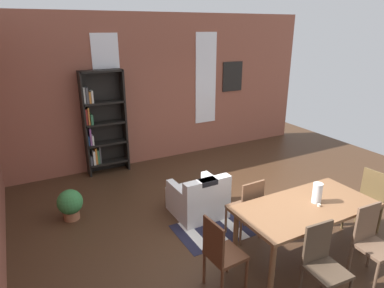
# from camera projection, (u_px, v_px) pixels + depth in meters

# --- Properties ---
(ground_plane) EXTENTS (9.66, 9.66, 0.00)m
(ground_plane) POSITION_uv_depth(u_px,v_px,m) (262.00, 239.00, 4.98)
(ground_plane) COLOR #40291A
(back_wall_brick) EXTENTS (7.71, 0.12, 3.27)m
(back_wall_brick) POSITION_uv_depth(u_px,v_px,m) (159.00, 89.00, 7.58)
(back_wall_brick) COLOR #94523F
(back_wall_brick) RESTS_ON ground
(window_pane_0) EXTENTS (0.55, 0.02, 2.13)m
(window_pane_0) POSITION_uv_depth(u_px,v_px,m) (108.00, 87.00, 6.94)
(window_pane_0) COLOR white
(window_pane_1) EXTENTS (0.55, 0.02, 2.13)m
(window_pane_1) POSITION_uv_depth(u_px,v_px,m) (206.00, 79.00, 7.99)
(window_pane_1) COLOR white
(dining_table) EXTENTS (1.88, 0.92, 0.77)m
(dining_table) POSITION_uv_depth(u_px,v_px,m) (305.00, 211.00, 4.41)
(dining_table) COLOR brown
(dining_table) RESTS_ON ground
(vase_on_table) EXTENTS (0.12, 0.12, 0.27)m
(vase_on_table) POSITION_uv_depth(u_px,v_px,m) (317.00, 193.00, 4.41)
(vase_on_table) COLOR silver
(vase_on_table) RESTS_ON dining_table
(tealight_candle_0) EXTENTS (0.04, 0.04, 0.03)m
(tealight_candle_0) POSITION_uv_depth(u_px,v_px,m) (319.00, 205.00, 4.35)
(tealight_candle_0) COLOR silver
(tealight_candle_0) RESTS_ON dining_table
(dining_chair_far_left) EXTENTS (0.41, 0.41, 0.95)m
(dining_chair_far_left) POSITION_uv_depth(u_px,v_px,m) (247.00, 207.00, 4.85)
(dining_chair_far_left) COLOR brown
(dining_chair_far_left) RESTS_ON ground
(dining_chair_near_left) EXTENTS (0.43, 0.43, 0.95)m
(dining_chair_near_left) POSITION_uv_depth(u_px,v_px,m) (323.00, 263.00, 3.71)
(dining_chair_near_left) COLOR #473729
(dining_chair_near_left) RESTS_ON ground
(dining_chair_head_right) EXTENTS (0.43, 0.43, 0.95)m
(dining_chair_head_right) POSITION_uv_depth(u_px,v_px,m) (368.00, 200.00, 5.05)
(dining_chair_head_right) COLOR brown
(dining_chair_head_right) RESTS_ON ground
(dining_chair_near_right) EXTENTS (0.42, 0.42, 0.95)m
(dining_chair_near_right) POSITION_uv_depth(u_px,v_px,m) (372.00, 241.00, 4.08)
(dining_chair_near_right) COLOR brown
(dining_chair_near_right) RESTS_ON ground
(dining_chair_head_left) EXTENTS (0.43, 0.43, 0.95)m
(dining_chair_head_left) POSITION_uv_depth(u_px,v_px,m) (221.00, 252.00, 3.87)
(dining_chair_head_left) COLOR #55301D
(dining_chair_head_left) RESTS_ON ground
(bookshelf_tall) EXTENTS (0.87, 0.28, 2.17)m
(bookshelf_tall) POSITION_uv_depth(u_px,v_px,m) (102.00, 124.00, 6.94)
(bookshelf_tall) COLOR black
(bookshelf_tall) RESTS_ON ground
(armchair_white) EXTENTS (0.81, 0.81, 0.75)m
(armchair_white) POSITION_uv_depth(u_px,v_px,m) (199.00, 199.00, 5.55)
(armchair_white) COLOR silver
(armchair_white) RESTS_ON ground
(potted_plant_by_shelf) EXTENTS (0.41, 0.41, 0.51)m
(potted_plant_by_shelf) POSITION_uv_depth(u_px,v_px,m) (70.00, 203.00, 5.41)
(potted_plant_by_shelf) COLOR #9E6042
(potted_plant_by_shelf) RESTS_ON ground
(striped_rug) EXTENTS (1.11, 0.85, 0.01)m
(striped_rug) POSITION_uv_depth(u_px,v_px,m) (213.00, 230.00, 5.19)
(striped_rug) COLOR #1E1E33
(striped_rug) RESTS_ON ground
(framed_picture) EXTENTS (0.56, 0.03, 0.72)m
(framed_picture) POSITION_uv_depth(u_px,v_px,m) (232.00, 77.00, 8.32)
(framed_picture) COLOR black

